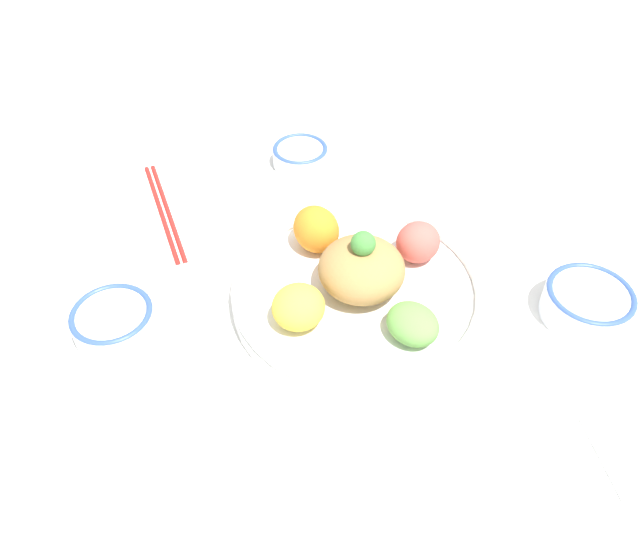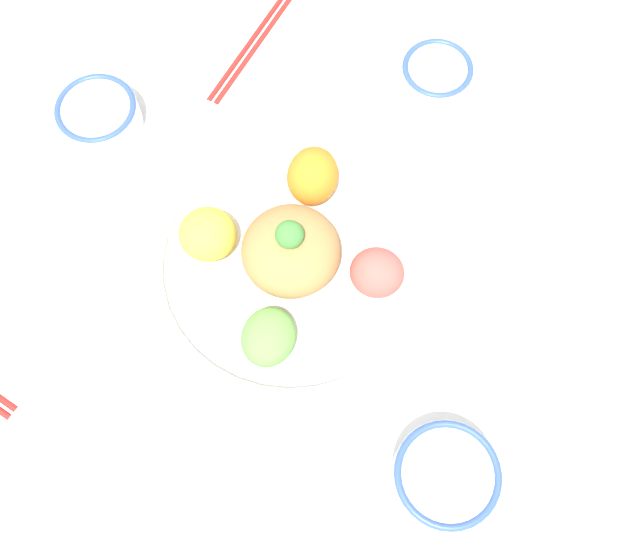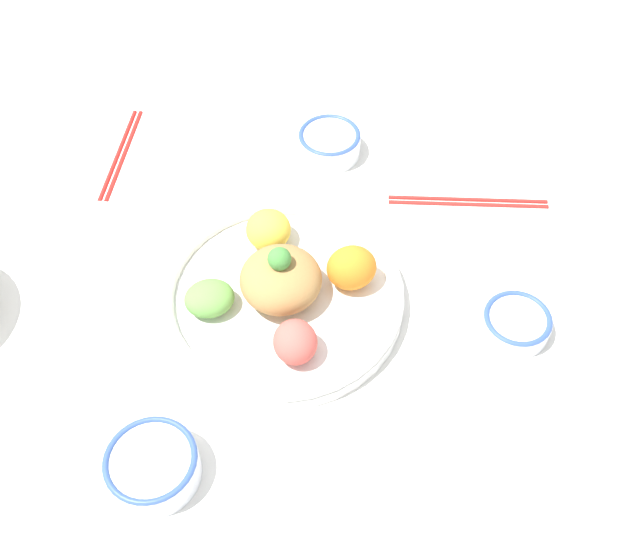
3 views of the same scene
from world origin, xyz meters
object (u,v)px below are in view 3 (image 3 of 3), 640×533
salad_platter (283,291)px  sauce_bowl_red (329,142)px  rice_bowl_blue (516,323)px  chopsticks_pair_far (468,201)px  serving_spoon_extra (246,152)px  chopsticks_pair_near (121,153)px  serving_spoon_main (62,394)px  sauce_bowl_dark (153,466)px

salad_platter → sauce_bowl_red: salad_platter is taller
salad_platter → rice_bowl_blue: bearing=-57.1°
chopsticks_pair_far → serving_spoon_extra: bearing=-14.9°
serving_spoon_extra → rice_bowl_blue: bearing=4.1°
rice_bowl_blue → chopsticks_pair_far: (0.15, 0.18, -0.01)m
rice_bowl_blue → chopsticks_pair_near: rice_bowl_blue is taller
chopsticks_pair_far → serving_spoon_main: size_ratio=1.52×
rice_bowl_blue → serving_spoon_main: (-0.45, 0.36, -0.02)m
rice_bowl_blue → sauce_bowl_dark: sauce_bowl_dark is taller
sauce_bowl_red → chopsticks_pair_far: 0.23m
salad_platter → sauce_bowl_red: (0.26, 0.15, -0.00)m
sauce_bowl_dark → chopsticks_pair_far: size_ratio=0.54×
rice_bowl_blue → chopsticks_pair_near: bearing=100.9°
sauce_bowl_red → serving_spoon_main: (-0.54, -0.04, -0.02)m
chopsticks_pair_near → serving_spoon_main: chopsticks_pair_near is taller
salad_platter → serving_spoon_main: size_ratio=2.51×
salad_platter → serving_spoon_extra: 0.30m
salad_platter → serving_spoon_main: salad_platter is taller
chopsticks_pair_near → serving_spoon_main: (-0.32, -0.28, -0.00)m
sauce_bowl_dark → chopsticks_pair_near: sauce_bowl_dark is taller
chopsticks_pair_near → serving_spoon_extra: (0.13, -0.15, -0.00)m
sauce_bowl_red → rice_bowl_blue: size_ratio=1.10×
sauce_bowl_red → chopsticks_pair_far: (0.06, -0.23, -0.02)m
salad_platter → sauce_bowl_red: size_ratio=3.34×
chopsticks_pair_far → serving_spoon_extra: (-0.15, 0.32, -0.00)m
chopsticks_pair_far → serving_spoon_main: 0.63m
sauce_bowl_red → serving_spoon_extra: sauce_bowl_red is taller
rice_bowl_blue → chopsticks_pair_near: size_ratio=0.49×
rice_bowl_blue → sauce_bowl_dark: (-0.44, 0.20, 0.01)m
salad_platter → sauce_bowl_red: bearing=29.0°
sauce_bowl_red → rice_bowl_blue: bearing=-103.4°
sauce_bowl_dark → serving_spoon_extra: size_ratio=0.85×
sauce_bowl_red → chopsticks_pair_near: bearing=131.8°
rice_bowl_blue → chopsticks_pair_far: 0.23m
sauce_bowl_dark → chopsticks_pair_near: 0.55m
salad_platter → chopsticks_pair_far: size_ratio=1.66×
serving_spoon_main → salad_platter: bearing=-137.4°
salad_platter → serving_spoon_extra: size_ratio=2.60×
rice_bowl_blue → serving_spoon_extra: bearing=89.2°
chopsticks_pair_near → chopsticks_pair_far: bearing=-95.0°
serving_spoon_main → rice_bowl_blue: bearing=-155.5°
rice_bowl_blue → chopsticks_pair_far: size_ratio=0.45×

